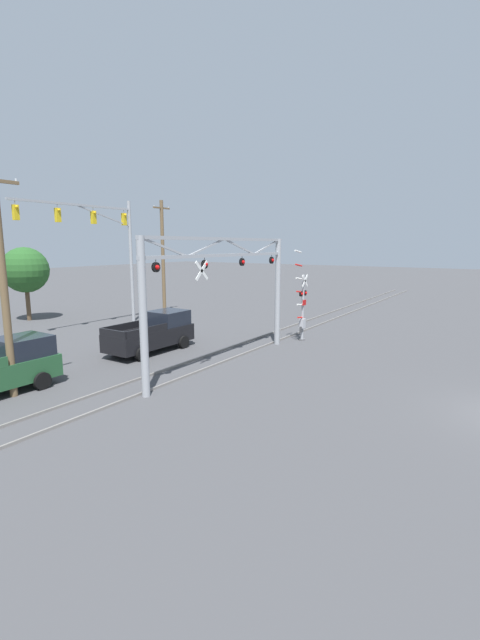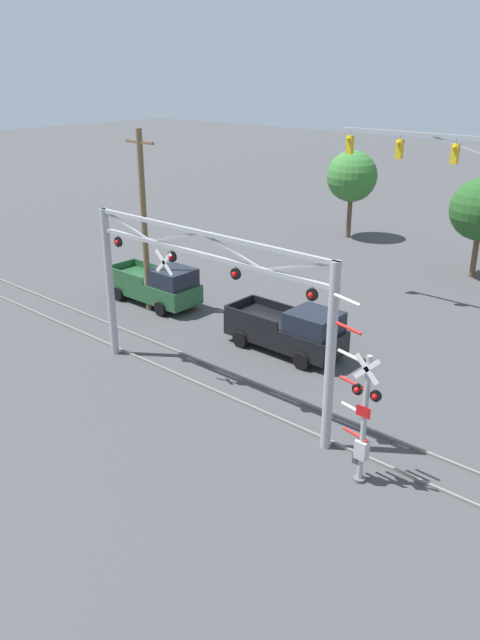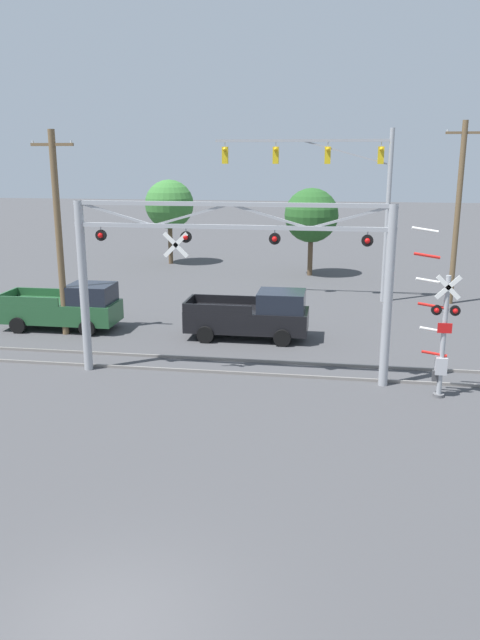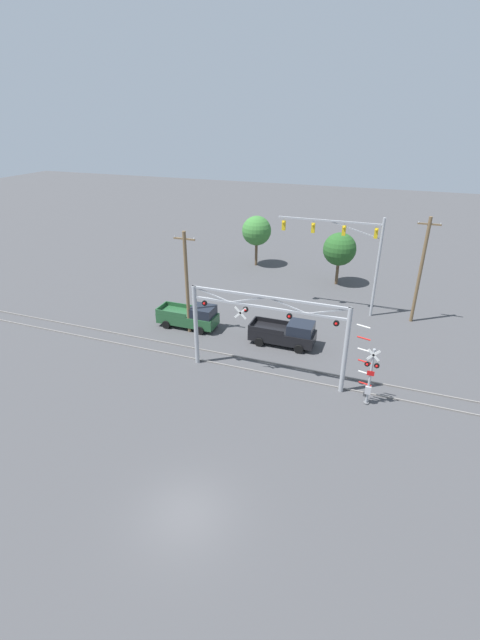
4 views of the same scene
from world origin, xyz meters
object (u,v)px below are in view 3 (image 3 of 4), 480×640
pickup_truck_lead (254,316)px  background_tree_far_left_verge (169,205)px  pickup_truck_following (67,307)px  utility_pole_left (59,232)px  crossing_gantry (230,268)px  crossing_signal_mast (441,337)px  background_tree_beyond_span (311,216)px  traffic_signal_span (346,184)px  utility_pole_right (458,212)px

pickup_truck_lead → background_tree_far_left_verge: 20.00m
pickup_truck_following → utility_pole_left: utility_pole_left is taller
pickup_truck_lead → utility_pole_left: size_ratio=0.60×
crossing_gantry → background_tree_far_left_verge: bearing=109.9°
crossing_signal_mast → pickup_truck_following: 16.22m
background_tree_beyond_span → crossing_signal_mast: bearing=-76.3°
crossing_gantry → background_tree_far_left_verge: size_ratio=1.82×
traffic_signal_span → pickup_truck_lead: bearing=-115.1°
crossing_signal_mast → background_tree_beyond_span: 21.24m
traffic_signal_span → pickup_truck_lead: (-3.71, -7.93, -5.11)m
crossing_gantry → pickup_truck_lead: crossing_gantry is taller
crossing_gantry → crossing_signal_mast: bearing=-6.7°
background_tree_beyond_span → background_tree_far_left_verge: background_tree_far_left_verge is taller
crossing_gantry → utility_pole_left: 9.07m
traffic_signal_span → background_tree_beyond_span: 7.59m
pickup_truck_following → utility_pole_right: size_ratio=0.56×
pickup_truck_following → background_tree_far_left_verge: background_tree_far_left_verge is taller
pickup_truck_lead → utility_pole_left: 8.88m
crossing_signal_mast → utility_pole_left: (-14.86, 5.06, 2.42)m
crossing_signal_mast → traffic_signal_span: 14.52m
pickup_truck_following → background_tree_far_left_verge: 17.98m
utility_pole_left → pickup_truck_lead: bearing=4.3°
crossing_signal_mast → pickup_truck_lead: 8.83m
pickup_truck_following → utility_pole_right: (17.73, 7.83, 3.76)m
background_tree_beyond_span → background_tree_far_left_verge: (-10.08, 2.98, 0.35)m
background_tree_beyond_span → pickup_truck_lead: bearing=-96.4°
pickup_truck_following → crossing_signal_mast: bearing=-21.2°
crossing_signal_mast → pickup_truck_following: size_ratio=1.06×
utility_pole_right → crossing_signal_mast: bearing=-100.9°
crossing_gantry → utility_pole_left: bearing=152.0°
pickup_truck_following → background_tree_beyond_span: background_tree_beyond_span is taller
background_tree_far_left_verge → utility_pole_left: bearing=-89.3°
traffic_signal_span → pickup_truck_following: (-12.11, -7.76, -5.11)m
utility_pole_left → utility_pole_right: bearing=26.2°
utility_pole_right → pickup_truck_following: bearing=-156.2°
pickup_truck_lead → crossing_gantry: bearing=-92.1°
background_tree_far_left_verge → pickup_truck_lead: bearing=-64.8°
crossing_gantry → crossing_signal_mast: (6.87, -0.80, -1.85)m
crossing_signal_mast → utility_pole_left: utility_pole_left is taller
crossing_signal_mast → pickup_truck_following: (-15.09, 5.84, -1.01)m
utility_pole_left → utility_pole_right: (17.50, 8.62, 0.33)m
crossing_gantry → traffic_signal_span: (3.89, 12.80, 2.25)m
pickup_truck_following → utility_pole_right: 19.75m
crossing_gantry → utility_pole_left: size_ratio=1.26×
pickup_truck_lead → background_tree_beyond_span: background_tree_beyond_span is taller
background_tree_far_left_verge → crossing_gantry: bearing=-70.1°
traffic_signal_span → background_tree_far_left_verge: 15.78m
crossing_gantry → background_tree_beyond_span: bearing=84.6°
crossing_signal_mast → traffic_signal_span: (-2.98, 13.60, 4.10)m
crossing_gantry → background_tree_beyond_span: (1.85, 19.75, -0.02)m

